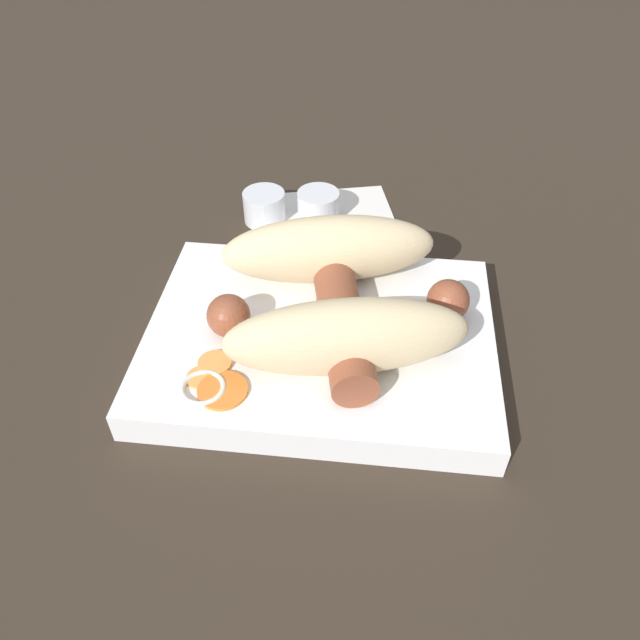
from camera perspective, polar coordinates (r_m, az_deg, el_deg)
The scene contains 8 objects.
ground_plane at distance 0.48m, azimuth 0.00°, elevation -3.03°, with size 3.00×3.00×0.00m, color #33281E.
food_tray at distance 0.47m, azimuth 0.00°, elevation -1.98°, with size 0.26×0.20×0.03m.
bread_roll at distance 0.46m, azimuth 1.61°, elevation 2.81°, with size 0.20×0.18×0.06m.
sausage at distance 0.46m, azimuth 1.82°, elevation 1.11°, with size 0.19×0.17×0.03m.
pickled_veggies at distance 0.43m, azimuth -9.94°, elevation -5.68°, with size 0.05×0.06×0.00m.
napkin at distance 0.61m, azimuth 0.47°, elevation 8.34°, with size 0.17×0.17×0.00m.
condiment_cup_near at distance 0.62m, azimuth -0.16°, elevation 10.21°, with size 0.04×0.04×0.03m.
condiment_cup_far at distance 0.62m, azimuth -5.10°, elevation 10.14°, with size 0.04×0.04×0.03m.
Camera 1 is at (0.04, -0.33, 0.35)m, focal length 35.00 mm.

